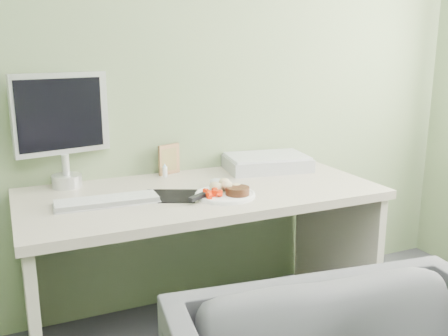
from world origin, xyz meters
name	(u,v)px	position (x,y,z in m)	size (l,w,h in m)	color
wall_back	(172,49)	(0.00, 2.00, 1.35)	(3.50, 3.50, 0.00)	#71825B
desk	(202,227)	(0.00, 1.62, 0.55)	(1.60, 0.75, 0.73)	beige
plate	(225,195)	(0.06, 1.48, 0.74)	(0.26, 0.26, 0.01)	white
steak	(237,191)	(0.10, 1.45, 0.76)	(0.10, 0.10, 0.03)	black
potato_pile	(225,183)	(0.08, 1.53, 0.78)	(0.12, 0.08, 0.06)	tan
carrot_heap	(214,191)	(-0.01, 1.47, 0.77)	(0.07, 0.06, 0.05)	#FF2A05
steak_knife	(203,195)	(-0.05, 1.47, 0.76)	(0.23, 0.15, 0.02)	silver
mousepad	(170,196)	(-0.16, 1.58, 0.73)	(0.22, 0.20, 0.00)	black
keyboard	(107,201)	(-0.43, 1.59, 0.75)	(0.42, 0.12, 0.02)	white
computer_mouse	(219,183)	(0.09, 1.63, 0.75)	(0.06, 0.11, 0.04)	white
photo_frame	(169,159)	(-0.04, 1.96, 0.81)	(0.12, 0.01, 0.15)	#966046
eyedrop_bottle	(165,171)	(-0.08, 1.91, 0.76)	(0.02, 0.02, 0.07)	white
scanner	(267,163)	(0.46, 1.84, 0.76)	(0.43, 0.28, 0.07)	#A2A6A9
monitor	(62,124)	(-0.55, 1.94, 1.02)	(0.43, 0.16, 0.52)	silver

